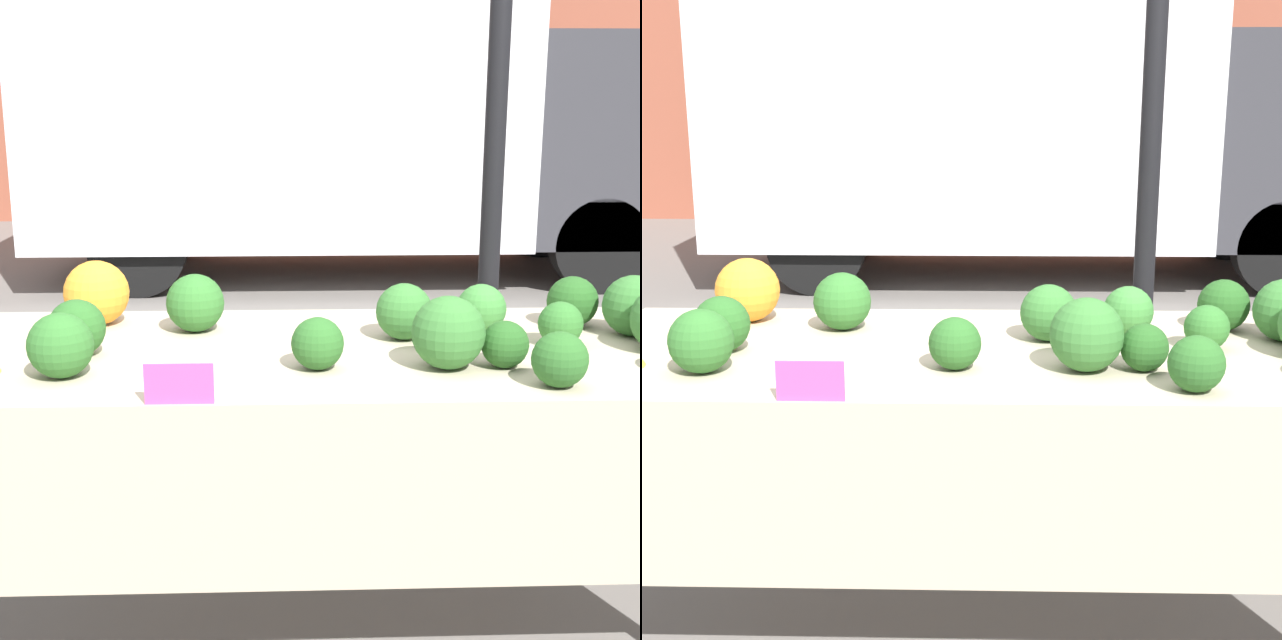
{
  "view_description": "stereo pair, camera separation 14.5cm",
  "coord_description": "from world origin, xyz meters",
  "views": [
    {
      "loc": [
        -0.09,
        -2.34,
        1.47
      ],
      "look_at": [
        0.0,
        0.0,
        0.87
      ],
      "focal_mm": 50.0,
      "sensor_mm": 36.0,
      "label": 1
    },
    {
      "loc": [
        0.06,
        -2.34,
        1.47
      ],
      "look_at": [
        0.0,
        0.0,
        0.87
      ],
      "focal_mm": 50.0,
      "sensor_mm": 36.0,
      "label": 2
    }
  ],
  "objects": [
    {
      "name": "orange_cauliflower",
      "position": [
        -0.66,
        0.29,
        0.89
      ],
      "size": [
        0.19,
        0.19,
        0.19
      ],
      "color": "orange",
      "rests_on": "market_table"
    },
    {
      "name": "broccoli_head_4",
      "position": [
        0.47,
        0.15,
        0.87
      ],
      "size": [
        0.14,
        0.14,
        0.14
      ],
      "color": "#387533",
      "rests_on": "market_table"
    },
    {
      "name": "broccoli_head_8",
      "position": [
        0.24,
        0.09,
        0.87
      ],
      "size": [
        0.16,
        0.16,
        0.16
      ],
      "color": "#336B2D",
      "rests_on": "market_table"
    },
    {
      "name": "building_facade",
      "position": [
        0.0,
        8.69,
        2.43
      ],
      "size": [
        16.0,
        0.6,
        4.86
      ],
      "color": "brown",
      "rests_on": "ground_plane"
    },
    {
      "name": "broccoli_head_13",
      "position": [
        0.76,
        0.22,
        0.87
      ],
      "size": [
        0.15,
        0.15,
        0.15
      ],
      "color": "#23511E",
      "rests_on": "market_table"
    },
    {
      "name": "broccoli_head_1",
      "position": [
        0.46,
        -0.19,
        0.85
      ],
      "size": [
        0.12,
        0.12,
        0.12
      ],
      "color": "#23511E",
      "rests_on": "market_table"
    },
    {
      "name": "broccoli_head_3",
      "position": [
        0.66,
        0.01,
        0.86
      ],
      "size": [
        0.12,
        0.12,
        0.12
      ],
      "color": "#2D6628",
      "rests_on": "market_table"
    },
    {
      "name": "broccoli_head_10",
      "position": [
        0.55,
        -0.35,
        0.86
      ],
      "size": [
        0.13,
        0.13,
        0.13
      ],
      "color": "#285B23",
      "rests_on": "market_table"
    },
    {
      "name": "ground_plane",
      "position": [
        0.0,
        0.0,
        0.0
      ],
      "size": [
        40.0,
        40.0,
        0.0
      ],
      "primitive_type": "plane",
      "color": "slate"
    },
    {
      "name": "broccoli_head_7",
      "position": [
        -0.64,
        -0.05,
        0.87
      ],
      "size": [
        0.15,
        0.15,
        0.15
      ],
      "color": "#285B23",
      "rests_on": "market_table"
    },
    {
      "name": "broccoli_head_0",
      "position": [
        -0.01,
        -0.19,
        0.86
      ],
      "size": [
        0.13,
        0.13,
        0.13
      ],
      "color": "#285B23",
      "rests_on": "market_table"
    },
    {
      "name": "broccoli_head_5",
      "position": [
        -0.36,
        0.2,
        0.88
      ],
      "size": [
        0.17,
        0.17,
        0.17
      ],
      "color": "#2D6628",
      "rests_on": "market_table"
    },
    {
      "name": "broccoli_head_9",
      "position": [
        0.32,
        -0.19,
        0.89
      ],
      "size": [
        0.19,
        0.19,
        0.19
      ],
      "color": "#336B2D",
      "rests_on": "market_table"
    },
    {
      "name": "broccoli_head_2",
      "position": [
        -0.64,
        -0.23,
        0.87
      ],
      "size": [
        0.16,
        0.16,
        0.16
      ],
      "color": "#2D6628",
      "rests_on": "market_table"
    },
    {
      "name": "parked_truck",
      "position": [
        0.34,
        5.06,
        1.35
      ],
      "size": [
        5.13,
        1.96,
        2.54
      ],
      "color": "silver",
      "rests_on": "ground_plane"
    },
    {
      "name": "tent_pole",
      "position": [
        0.6,
        0.61,
        1.35
      ],
      "size": [
        0.07,
        0.07,
        2.7
      ],
      "color": "black",
      "rests_on": "ground_plane"
    },
    {
      "name": "market_table",
      "position": [
        0.0,
        -0.06,
        0.7
      ],
      "size": [
        2.09,
        0.9,
        0.79
      ],
      "color": "tan",
      "rests_on": "ground_plane"
    },
    {
      "name": "price_sign",
      "position": [
        -0.33,
        -0.44,
        0.84
      ],
      "size": [
        0.16,
        0.01,
        0.09
      ],
      "color": "#EF4793",
      "rests_on": "market_table"
    }
  ]
}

